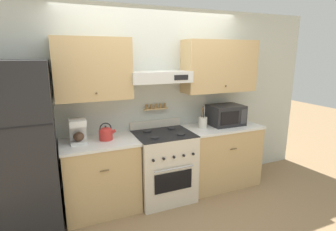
{
  "coord_description": "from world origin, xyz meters",
  "views": [
    {
      "loc": [
        -1.24,
        -2.78,
        1.94
      ],
      "look_at": [
        0.05,
        0.25,
        1.16
      ],
      "focal_mm": 28.0,
      "sensor_mm": 36.0,
      "label": 1
    }
  ],
  "objects_px": {
    "tea_kettle": "(106,133)",
    "coffee_maker": "(78,131)",
    "refrigerator": "(22,150)",
    "stove_range": "(164,165)",
    "microwave": "(226,115)",
    "utensil_crock": "(203,122)"
  },
  "relations": [
    {
      "from": "utensil_crock",
      "to": "coffee_maker",
      "type": "bearing_deg",
      "value": 179.21
    },
    {
      "from": "stove_range",
      "to": "utensil_crock",
      "type": "distance_m",
      "value": 0.82
    },
    {
      "from": "tea_kettle",
      "to": "refrigerator",
      "type": "bearing_deg",
      "value": -174.33
    },
    {
      "from": "refrigerator",
      "to": "coffee_maker",
      "type": "height_order",
      "value": "refrigerator"
    },
    {
      "from": "refrigerator",
      "to": "stove_range",
      "type": "bearing_deg",
      "value": 1.01
    },
    {
      "from": "refrigerator",
      "to": "tea_kettle",
      "type": "relative_size",
      "value": 8.74
    },
    {
      "from": "refrigerator",
      "to": "tea_kettle",
      "type": "height_order",
      "value": "refrigerator"
    },
    {
      "from": "stove_range",
      "to": "microwave",
      "type": "xyz_separation_m",
      "value": [
        1.02,
        0.08,
        0.59
      ]
    },
    {
      "from": "stove_range",
      "to": "utensil_crock",
      "type": "xyz_separation_m",
      "value": [
        0.63,
        0.06,
        0.53
      ]
    },
    {
      "from": "tea_kettle",
      "to": "utensil_crock",
      "type": "distance_m",
      "value": 1.36
    },
    {
      "from": "tea_kettle",
      "to": "microwave",
      "type": "distance_m",
      "value": 1.76
    },
    {
      "from": "coffee_maker",
      "to": "utensil_crock",
      "type": "bearing_deg",
      "value": -0.79
    },
    {
      "from": "refrigerator",
      "to": "microwave",
      "type": "relative_size",
      "value": 3.8
    },
    {
      "from": "microwave",
      "to": "utensil_crock",
      "type": "distance_m",
      "value": 0.4
    },
    {
      "from": "coffee_maker",
      "to": "refrigerator",
      "type": "bearing_deg",
      "value": -169.03
    },
    {
      "from": "stove_range",
      "to": "microwave",
      "type": "bearing_deg",
      "value": 4.39
    },
    {
      "from": "tea_kettle",
      "to": "utensil_crock",
      "type": "bearing_deg",
      "value": 0.0
    },
    {
      "from": "tea_kettle",
      "to": "microwave",
      "type": "height_order",
      "value": "microwave"
    },
    {
      "from": "tea_kettle",
      "to": "microwave",
      "type": "xyz_separation_m",
      "value": [
        1.76,
        0.02,
        0.06
      ]
    },
    {
      "from": "stove_range",
      "to": "refrigerator",
      "type": "height_order",
      "value": "refrigerator"
    },
    {
      "from": "stove_range",
      "to": "coffee_maker",
      "type": "height_order",
      "value": "coffee_maker"
    },
    {
      "from": "tea_kettle",
      "to": "coffee_maker",
      "type": "height_order",
      "value": "coffee_maker"
    }
  ]
}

